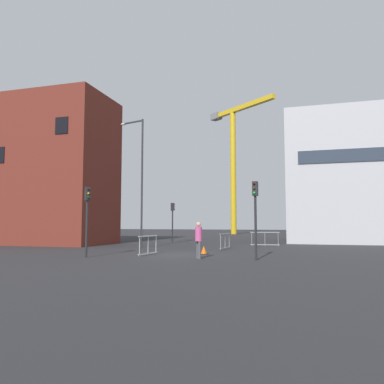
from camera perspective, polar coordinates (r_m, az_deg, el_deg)
name	(u,v)px	position (r m, az deg, el deg)	size (l,w,h in m)	color
ground	(176,255)	(20.88, -2.40, -9.62)	(160.00, 160.00, 0.00)	#28282B
brick_building	(54,171)	(33.82, -20.40, 3.04)	(9.56, 6.23, 12.37)	maroon
office_block	(361,179)	(38.27, 24.54, 1.82)	(13.54, 10.28, 11.74)	#B7B7BC
construction_crane	(234,150)	(61.06, 6.43, 6.34)	(11.57, 9.19, 20.69)	gold
streetlamp_tall	(140,172)	(27.79, -8.02, 2.99)	(2.12, 0.71, 9.49)	#2D2D30
traffic_light_verge	(87,209)	(20.14, -15.76, -2.59)	(0.37, 0.37, 3.64)	#232326
traffic_light_crosswalk	(255,207)	(18.15, 9.68, -2.24)	(0.28, 0.38, 3.77)	#232326
traffic_light_island	(173,216)	(33.99, -3.00, -3.64)	(0.38, 0.36, 3.59)	#232326
pedestrian_walking	(199,237)	(18.60, 1.01, -6.94)	(0.34, 0.34, 1.81)	#4C4C51
safety_barrier_rear	(225,241)	(25.20, 5.08, -7.49)	(0.31, 2.03, 1.08)	gray
safety_barrier_right_run	(265,239)	(29.33, 11.10, -7.03)	(2.21, 0.31, 1.08)	gray
safety_barrier_left_run	(148,245)	(20.76, -6.75, -8.06)	(0.33, 1.94, 1.08)	#B2B5BA
traffic_cone_striped	(204,250)	(21.37, 1.82, -8.93)	(0.47, 0.47, 0.47)	black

